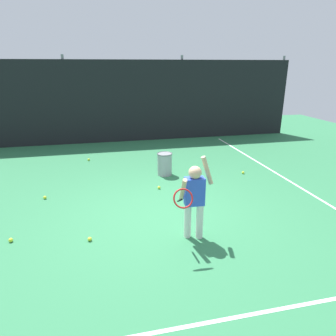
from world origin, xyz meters
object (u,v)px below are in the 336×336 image
object	(u,v)px
tennis_player	(194,196)
tennis_ball_0	(90,239)
tennis_ball_3	(159,187)
tennis_ball_6	(45,197)
tennis_ball_5	(89,160)
tennis_ball_2	(243,173)
tennis_ball_1	(11,240)
ball_hopper	(165,164)

from	to	relation	value
tennis_player	tennis_ball_0	bearing A→B (deg)	173.34
tennis_ball_3	tennis_ball_6	size ratio (longest dim) A/B	1.00
tennis_player	tennis_ball_5	bearing A→B (deg)	113.13
tennis_ball_6	tennis_ball_0	bearing A→B (deg)	-62.97
tennis_ball_2	tennis_ball_0	bearing A→B (deg)	-148.15
tennis_player	tennis_ball_1	world-z (taller)	tennis_player
tennis_ball_0	tennis_ball_3	bearing A→B (deg)	51.22
ball_hopper	tennis_ball_6	distance (m)	2.89
tennis_ball_5	tennis_ball_6	xyz separation A→B (m)	(-0.83, -2.52, 0.00)
tennis_ball_3	tennis_ball_5	distance (m)	2.97
tennis_ball_3	tennis_ball_5	world-z (taller)	same
tennis_player	tennis_ball_1	distance (m)	2.95
tennis_ball_2	tennis_player	bearing A→B (deg)	-129.51
tennis_ball_2	tennis_ball_6	size ratio (longest dim) A/B	1.00
tennis_ball_0	tennis_ball_1	world-z (taller)	same
tennis_ball_2	tennis_ball_6	bearing A→B (deg)	-173.88
tennis_ball_2	tennis_ball_6	xyz separation A→B (m)	(-4.69, -0.50, 0.00)
ball_hopper	tennis_ball_3	size ratio (longest dim) A/B	8.52
tennis_player	tennis_ball_2	bearing A→B (deg)	53.23
ball_hopper	tennis_ball_5	bearing A→B (deg)	139.37
ball_hopper	tennis_ball_6	bearing A→B (deg)	-161.97
tennis_ball_0	tennis_player	bearing A→B (deg)	-9.40
tennis_ball_5	tennis_ball_6	world-z (taller)	same
tennis_ball_0	tennis_ball_6	size ratio (longest dim) A/B	1.00
tennis_player	tennis_ball_2	world-z (taller)	tennis_player
tennis_ball_1	tennis_ball_2	bearing A→B (deg)	22.83
ball_hopper	tennis_ball_1	distance (m)	3.90
tennis_player	tennis_ball_1	xyz separation A→B (m)	(-2.82, 0.51, -0.69)
tennis_ball_1	tennis_ball_6	distance (m)	1.61
tennis_ball_5	tennis_player	bearing A→B (deg)	-69.61
tennis_player	ball_hopper	bearing A→B (deg)	89.20
ball_hopper	tennis_ball_0	world-z (taller)	ball_hopper
ball_hopper	tennis_ball_2	world-z (taller)	ball_hopper
tennis_ball_3	tennis_ball_5	xyz separation A→B (m)	(-1.58, 2.52, 0.00)
ball_hopper	tennis_ball_2	size ratio (longest dim) A/B	8.52
tennis_ball_3	tennis_ball_5	bearing A→B (deg)	122.13
ball_hopper	tennis_ball_1	xyz separation A→B (m)	(-3.01, -2.48, -0.26)
tennis_ball_1	tennis_ball_3	world-z (taller)	same
ball_hopper	tennis_ball_0	xyz separation A→B (m)	(-1.80, -2.72, -0.26)
tennis_ball_5	tennis_ball_6	bearing A→B (deg)	-108.23
ball_hopper	tennis_player	bearing A→B (deg)	-93.54
tennis_player	tennis_ball_2	distance (m)	3.44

